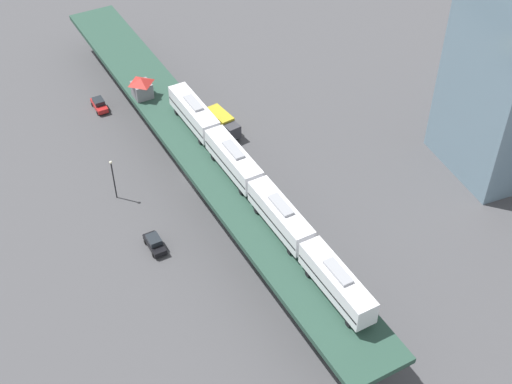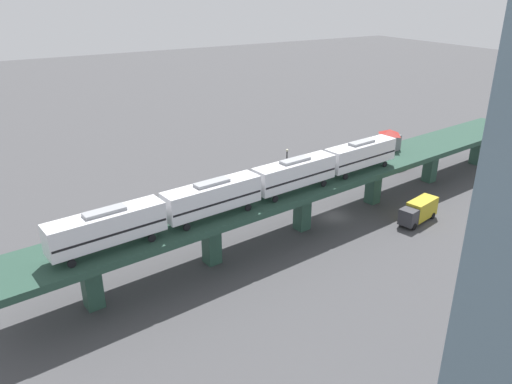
{
  "view_description": "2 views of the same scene",
  "coord_description": "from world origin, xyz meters",
  "px_view_note": "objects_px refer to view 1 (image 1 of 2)",
  "views": [
    {
      "loc": [
        23.37,
        80.13,
        71.12
      ],
      "look_at": [
        -3.25,
        15.44,
        8.44
      ],
      "focal_mm": 50.0,
      "sensor_mm": 36.0,
      "label": 1
    },
    {
      "loc": [
        -51.45,
        44.24,
        32.08
      ],
      "look_at": [
        -3.25,
        15.44,
        8.44
      ],
      "focal_mm": 35.0,
      "sensor_mm": 36.0,
      "label": 2
    }
  ],
  "objects_px": {
    "street_car_black": "(155,243)",
    "street_car_red": "(99,104)",
    "subway_train": "(256,186)",
    "street_lamp": "(113,176)",
    "delivery_truck": "(223,123)",
    "signal_hut": "(142,87)"
  },
  "relations": [
    {
      "from": "signal_hut",
      "to": "street_lamp",
      "type": "bearing_deg",
      "value": 58.22
    },
    {
      "from": "street_car_red",
      "to": "street_car_black",
      "type": "xyz_separation_m",
      "value": [
        0.53,
        35.47,
        0.0
      ]
    },
    {
      "from": "delivery_truck",
      "to": "subway_train",
      "type": "bearing_deg",
      "value": 80.06
    },
    {
      "from": "subway_train",
      "to": "signal_hut",
      "type": "height_order",
      "value": "subway_train"
    },
    {
      "from": "subway_train",
      "to": "street_lamp",
      "type": "xyz_separation_m",
      "value": [
        15.99,
        -15.48,
        -5.38
      ]
    },
    {
      "from": "delivery_truck",
      "to": "street_lamp",
      "type": "bearing_deg",
      "value": 24.46
    },
    {
      "from": "signal_hut",
      "to": "delivery_truck",
      "type": "height_order",
      "value": "signal_hut"
    },
    {
      "from": "subway_train",
      "to": "delivery_truck",
      "type": "relative_size",
      "value": 6.62
    },
    {
      "from": "street_car_red",
      "to": "delivery_truck",
      "type": "distance_m",
      "value": 22.44
    },
    {
      "from": "signal_hut",
      "to": "street_car_black",
      "type": "height_order",
      "value": "signal_hut"
    },
    {
      "from": "street_car_black",
      "to": "delivery_truck",
      "type": "xyz_separation_m",
      "value": [
        -17.97,
        -21.39,
        0.82
      ]
    },
    {
      "from": "subway_train",
      "to": "street_car_black",
      "type": "relative_size",
      "value": 10.87
    },
    {
      "from": "subway_train",
      "to": "street_lamp",
      "type": "bearing_deg",
      "value": -44.09
    },
    {
      "from": "signal_hut",
      "to": "street_car_red",
      "type": "xyz_separation_m",
      "value": [
        5.78,
        -9.36,
        -7.8
      ]
    },
    {
      "from": "delivery_truck",
      "to": "street_car_black",
      "type": "bearing_deg",
      "value": 49.95
    },
    {
      "from": "subway_train",
      "to": "delivery_truck",
      "type": "height_order",
      "value": "subway_train"
    },
    {
      "from": "subway_train",
      "to": "signal_hut",
      "type": "distance_m",
      "value": 30.36
    },
    {
      "from": "street_lamp",
      "to": "street_car_red",
      "type": "bearing_deg",
      "value": -97.02
    },
    {
      "from": "street_car_black",
      "to": "signal_hut",
      "type": "bearing_deg",
      "value": -103.59
    },
    {
      "from": "subway_train",
      "to": "street_car_red",
      "type": "bearing_deg",
      "value": -71.33
    },
    {
      "from": "street_car_black",
      "to": "street_car_red",
      "type": "bearing_deg",
      "value": -90.86
    },
    {
      "from": "signal_hut",
      "to": "street_lamp",
      "type": "height_order",
      "value": "signal_hut"
    }
  ]
}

